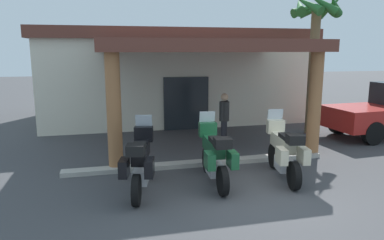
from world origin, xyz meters
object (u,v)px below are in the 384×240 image
motorcycle_green (215,155)px  motel_building (173,73)px  motorcycle_black (140,162)px  palm_tree_near_portico (315,29)px  motorcycle_cream (284,151)px  pedestrian (224,116)px

motorcycle_green → motel_building: bearing=-0.9°
motorcycle_black → palm_tree_near_portico: size_ratio=0.42×
motorcycle_cream → motorcycle_black: bearing=100.0°
motorcycle_black → motorcycle_green: (1.76, 0.10, 0.00)m
motorcycle_green → palm_tree_near_portico: size_ratio=0.42×
pedestrian → palm_tree_near_portico: palm_tree_near_portico is taller
motorcycle_green → palm_tree_near_portico: (5.13, 4.26, 3.20)m
motel_building → motorcycle_black: motel_building is taller
motorcycle_green → pedestrian: pedestrian is taller
motel_building → pedestrian: size_ratio=6.58×
motel_building → motorcycle_green: (-0.69, -8.72, -1.37)m
motorcycle_green → pedestrian: size_ratio=1.25×
motorcycle_cream → pedestrian: 3.19m
motorcycle_green → motorcycle_cream: (1.76, -0.08, 0.00)m
motel_building → motorcycle_green: 8.85m
motel_building → motorcycle_black: size_ratio=5.34×
palm_tree_near_portico → pedestrian: bearing=-162.7°
motorcycle_cream → palm_tree_near_portico: bearing=-28.1°
motel_building → motorcycle_cream: motel_building is taller
motorcycle_black → pedestrian: size_ratio=1.23×
motel_building → motorcycle_green: size_ratio=5.27×
motorcycle_black → pedestrian: pedestrian is taller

